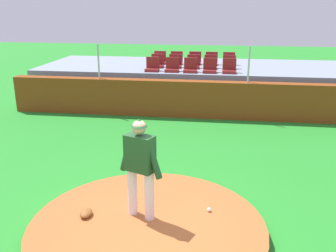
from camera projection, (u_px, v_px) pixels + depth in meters
ground_plane at (147, 235)px, 6.23m from camera, size 60.00×60.00×0.00m
pitchers_mound at (147, 229)px, 6.20m from camera, size 3.89×3.89×0.22m
pitcher at (140, 161)px, 6.09m from camera, size 0.80×0.41×1.73m
baseball at (209, 210)px, 6.51m from camera, size 0.07×0.07×0.07m
fielding_glove at (86, 213)px, 6.38m from camera, size 0.22×0.31×0.11m
brick_barrier at (187, 99)px, 12.58m from camera, size 12.07×0.40×1.23m
fence_post_left at (98, 61)px, 12.61m from camera, size 0.06×0.06×1.15m
fence_post_right at (249, 65)px, 11.95m from camera, size 0.06×0.06×1.15m
bleacher_platform at (194, 81)px, 15.28m from camera, size 12.02×4.22×1.30m
stadium_chair_0 at (152, 67)px, 13.74m from camera, size 0.48×0.44×0.50m
stadium_chair_1 at (172, 67)px, 13.64m from camera, size 0.48×0.44×0.50m
stadium_chair_2 at (190, 68)px, 13.52m from camera, size 0.48×0.44×0.50m
stadium_chair_3 at (210, 68)px, 13.44m from camera, size 0.48×0.44×0.50m
stadium_chair_4 at (229, 68)px, 13.37m from camera, size 0.48×0.44×0.50m
stadium_chair_5 at (157, 63)px, 14.56m from camera, size 0.48×0.44×0.50m
stadium_chair_6 at (175, 63)px, 14.47m from camera, size 0.48×0.44×0.50m
stadium_chair_7 at (193, 64)px, 14.36m from camera, size 0.48×0.44×0.50m
stadium_chair_8 at (210, 64)px, 14.28m from camera, size 0.48×0.44×0.50m
stadium_chair_9 at (229, 65)px, 14.18m from camera, size 0.48×0.44×0.50m
stadium_chair_10 at (160, 60)px, 15.40m from camera, size 0.48×0.44×0.50m
stadium_chair_11 at (176, 60)px, 15.31m from camera, size 0.48×0.44×0.50m
stadium_chair_12 at (195, 60)px, 15.26m from camera, size 0.48×0.44×0.50m
stadium_chair_13 at (211, 61)px, 15.15m from camera, size 0.48×0.44×0.50m
stadium_chair_14 at (229, 61)px, 15.05m from camera, size 0.48×0.44×0.50m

